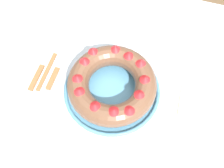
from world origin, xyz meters
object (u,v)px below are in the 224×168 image
(bundt_cake, at_px, (112,84))
(cake_knife, at_px, (57,69))
(fork, at_px, (52,61))
(serving_knife, at_px, (42,66))
(serving_dish, at_px, (112,90))
(napkin, at_px, (204,106))

(bundt_cake, bearing_deg, cake_knife, 172.68)
(cake_knife, bearing_deg, fork, 144.43)
(serving_knife, height_order, cake_knife, same)
(serving_dish, xyz_separation_m, cake_knife, (-0.20, 0.03, -0.01))
(serving_dish, relative_size, serving_knife, 1.40)
(serving_dish, xyz_separation_m, fork, (-0.23, 0.05, -0.01))
(serving_knife, relative_size, napkin, 1.41)
(bundt_cake, relative_size, fork, 1.32)
(bundt_cake, xyz_separation_m, fork, (-0.23, 0.05, -0.05))
(serving_dish, distance_m, bundt_cake, 0.04)
(serving_dish, bearing_deg, fork, 167.46)
(serving_dish, bearing_deg, serving_knife, 175.54)
(napkin, bearing_deg, serving_knife, -178.33)
(bundt_cake, xyz_separation_m, cake_knife, (-0.20, 0.03, -0.05))
(serving_dish, distance_m, serving_knife, 0.25)
(bundt_cake, bearing_deg, serving_dish, -51.58)
(serving_dish, distance_m, fork, 0.23)
(fork, distance_m, cake_knife, 0.04)
(serving_knife, bearing_deg, bundt_cake, -2.67)
(serving_knife, distance_m, napkin, 0.53)
(bundt_cake, distance_m, fork, 0.24)
(fork, relative_size, napkin, 1.33)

